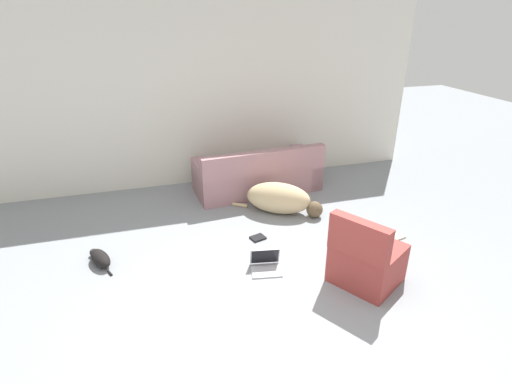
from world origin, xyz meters
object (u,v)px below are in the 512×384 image
Objects in this scene: couch at (258,176)px; dog at (280,199)px; laptop_open at (266,262)px; book_black at (258,238)px; book_cream at (397,237)px; side_chair at (366,260)px; cat at (100,258)px.

couch reaches higher than dog.
dog is at bearing 73.58° from laptop_open.
book_black is at bearing 69.08° from couch.
book_cream is at bearing 14.56° from laptop_open.
book_cream is at bearing -15.64° from book_black.
laptop_open is (-0.60, -1.21, -0.14)m from dog.
couch is 2.08m from laptop_open.
side_chair reaches higher than dog.
couch is at bearing 129.52° from dog.
book_black is at bearing -97.30° from dog.
side_chair is (0.92, -0.52, 0.20)m from laptop_open.
book_cream is 1.12m from side_chair.
side_chair is at bearing -142.39° from book_cream.
dog is 1.76m from side_chair.
book_black is (-0.50, -0.60, -0.20)m from dog.
couch is at bearing -21.77° from side_chair.
book_cream is (1.18, -1.07, -0.20)m from dog.
dog is at bearing 137.83° from book_cream.
side_chair is (0.32, -1.73, 0.07)m from dog.
dog is at bearing 92.26° from couch.
side_chair is (0.41, -2.52, 0.02)m from couch.
laptop_open is at bearing 71.42° from couch.
cat is 0.62× the size of side_chair.
couch is 2.67m from cat.
side_chair is at bearing -46.70° from dog.
side_chair is at bearing -54.06° from book_black.
dog is (0.09, -0.79, -0.04)m from couch.
dog is 0.81m from book_black.
cat is (-2.36, -0.61, -0.13)m from dog.
cat is at bearing 170.96° from laptop_open.
cat is 2.43× the size of book_cream.
couch is 2.55m from side_chair.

